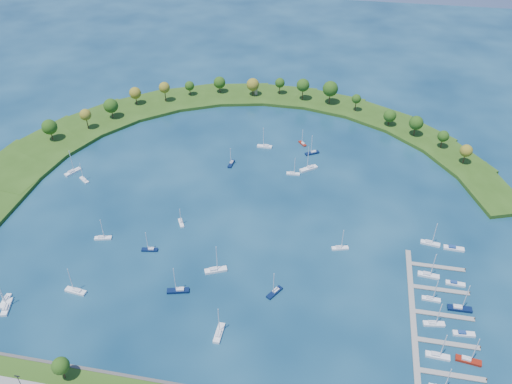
% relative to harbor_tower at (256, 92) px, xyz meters
% --- Properties ---
extents(ground, '(700.00, 700.00, 0.00)m').
position_rel_harbor_tower_xyz_m(ground, '(15.83, -115.40, -4.18)').
color(ground, '#072640').
rests_on(ground, ground).
extents(breakwater, '(286.74, 247.64, 2.00)m').
position_rel_harbor_tower_xyz_m(breakwater, '(-30.49, -66.68, -3.19)').
color(breakwater, '#2A4B14').
rests_on(breakwater, ground).
extents(breakwater_trees, '(239.39, 91.41, 15.55)m').
position_rel_harbor_tower_xyz_m(breakwater_trees, '(1.82, -26.88, 6.38)').
color(breakwater_trees, '#382314').
rests_on(breakwater_trees, breakwater).
extents(harbor_tower, '(2.60, 2.60, 4.25)m').
position_rel_harbor_tower_xyz_m(harbor_tower, '(0.00, 0.00, 0.00)').
color(harbor_tower, gray).
rests_on(harbor_tower, breakwater).
extents(dock_system, '(24.28, 82.00, 1.60)m').
position_rel_harbor_tower_xyz_m(dock_system, '(101.13, -176.40, -3.83)').
color(dock_system, gray).
rests_on(dock_system, ground).
extents(moored_boat_0, '(4.79, 9.09, 12.86)m').
position_rel_harbor_tower_xyz_m(moored_boat_0, '(-61.91, -197.51, -3.25)').
color(moored_boat_0, white).
rests_on(moored_boat_0, ground).
extents(moored_boat_1, '(2.64, 7.51, 10.83)m').
position_rel_harbor_tower_xyz_m(moored_boat_1, '(1.83, -82.92, -3.30)').
color(moored_boat_1, '#09173A').
rests_on(moored_boat_1, ground).
extents(moored_boat_2, '(9.27, 4.66, 13.12)m').
position_rel_harbor_tower_xyz_m(moored_boat_2, '(1.38, -176.89, -3.24)').
color(moored_boat_2, '#09173A').
rests_on(moored_boat_2, ground).
extents(moored_boat_3, '(7.89, 3.94, 11.18)m').
position_rel_harbor_tower_xyz_m(moored_boat_3, '(-41.90, -152.81, -3.30)').
color(moored_boat_3, white).
rests_on(moored_boat_3, ground).
extents(moored_boat_4, '(6.82, 9.38, 13.66)m').
position_rel_harbor_tower_xyz_m(moored_boat_4, '(-79.86, -106.56, -3.22)').
color(moored_boat_4, white).
rests_on(moored_boat_4, ground).
extents(moored_boat_5, '(7.39, 3.12, 10.53)m').
position_rel_harbor_tower_xyz_m(moored_boat_5, '(-18.33, -156.14, -3.31)').
color(moored_boat_5, '#09173A').
rests_on(moored_boat_5, ground).
extents(moored_boat_6, '(9.68, 8.47, 14.84)m').
position_rel_harbor_tower_xyz_m(moored_boat_6, '(44.20, -80.09, -3.18)').
color(moored_boat_6, white).
rests_on(moored_boat_6, ground).
extents(moored_boat_7, '(8.20, 6.27, 12.07)m').
position_rel_harbor_tower_xyz_m(moored_boat_7, '(44.45, -63.84, -3.27)').
color(moored_boat_7, '#09173A').
rests_on(moored_boat_7, ground).
extents(moored_boat_8, '(7.74, 4.04, 10.96)m').
position_rel_harbor_tower_xyz_m(moored_boat_8, '(64.19, -139.62, -3.30)').
color(moored_boat_8, white).
rests_on(moored_boat_8, ground).
extents(moored_boat_9, '(6.09, 7.97, 11.74)m').
position_rel_harbor_tower_xyz_m(moored_boat_9, '(39.77, -170.57, -3.28)').
color(moored_boat_9, '#09173A').
rests_on(moored_boat_9, ground).
extents(moored_boat_10, '(2.65, 9.00, 13.18)m').
position_rel_harbor_tower_xyz_m(moored_boat_10, '(22.61, -194.17, -3.24)').
color(moored_boat_10, white).
rests_on(moored_boat_10, ground).
extents(moored_boat_11, '(8.57, 2.52, 12.54)m').
position_rel_harbor_tower_xyz_m(moored_boat_11, '(16.84, -62.01, -3.26)').
color(moored_boat_11, white).
rests_on(moored_boat_11, ground).
extents(moored_boat_12, '(6.77, 5.75, 10.27)m').
position_rel_harbor_tower_xyz_m(moored_boat_12, '(-70.60, -112.21, -3.32)').
color(moored_boat_12, white).
rests_on(moored_boat_12, ground).
extents(moored_boat_13, '(7.22, 2.29, 10.50)m').
position_rel_harbor_tower_xyz_m(moored_boat_13, '(36.43, -86.09, -3.31)').
color(moored_boat_13, white).
rests_on(moored_boat_13, ground).
extents(moored_boat_14, '(5.35, 6.01, 9.28)m').
position_rel_harbor_tower_xyz_m(moored_boat_14, '(37.91, -54.63, -3.34)').
color(moored_boat_14, maroon).
rests_on(moored_boat_14, ground).
extents(moored_boat_15, '(4.56, 6.43, 9.33)m').
position_rel_harbor_tower_xyz_m(moored_boat_15, '(-10.23, -136.08, -3.34)').
color(moored_boat_15, white).
rests_on(moored_boat_15, ground).
extents(moored_boat_16, '(9.69, 6.18, 13.85)m').
position_rel_harbor_tower_xyz_m(moored_boat_16, '(13.36, -163.05, -3.21)').
color(moored_boat_16, white).
rests_on(moored_boat_16, ground).
extents(moored_boat_17, '(9.08, 3.51, 13.00)m').
position_rel_harbor_tower_xyz_m(moored_boat_17, '(-39.18, -184.81, -3.24)').
color(moored_boat_17, white).
rests_on(moored_boat_17, ground).
extents(moored_boat_18, '(2.93, 7.72, 11.07)m').
position_rel_harbor_tower_xyz_m(moored_boat_18, '(-64.35, -194.67, -3.30)').
color(moored_boat_18, white).
rests_on(moored_boat_18, ground).
extents(docked_boat_2, '(8.61, 2.88, 12.47)m').
position_rel_harbor_tower_xyz_m(docked_boat_2, '(101.35, -189.32, -3.26)').
color(docked_boat_2, white).
rests_on(docked_boat_2, ground).
extents(docked_boat_3, '(9.05, 3.63, 12.93)m').
position_rel_harbor_tower_xyz_m(docked_boat_3, '(111.84, -189.27, -3.24)').
color(docked_boat_3, maroon).
rests_on(docked_boat_3, ground).
extents(docked_boat_4, '(8.25, 3.27, 11.80)m').
position_rel_harbor_tower_xyz_m(docked_boat_4, '(101.36, -174.93, -3.28)').
color(docked_boat_4, white).
rests_on(docked_boat_4, ground).
extents(docked_boat_5, '(8.16, 2.85, 1.63)m').
position_rel_harbor_tower_xyz_m(docked_boat_5, '(111.82, -177.61, -3.58)').
color(docked_boat_5, white).
rests_on(docked_boat_5, ground).
extents(docked_boat_6, '(7.35, 2.41, 10.66)m').
position_rel_harbor_tower_xyz_m(docked_boat_6, '(101.37, -162.54, -3.31)').
color(docked_boat_6, white).
rests_on(docked_boat_6, ground).
extents(docked_boat_7, '(9.29, 2.77, 13.59)m').
position_rel_harbor_tower_xyz_m(docked_boat_7, '(111.83, -165.52, -3.22)').
color(docked_boat_7, '#09173A').
rests_on(docked_boat_7, ground).
extents(docked_boat_8, '(8.90, 3.28, 12.80)m').
position_rel_harbor_tower_xyz_m(docked_boat_8, '(101.34, -149.47, -3.25)').
color(docked_boat_8, white).
rests_on(docked_boat_8, ground).
extents(docked_boat_9, '(7.82, 2.59, 1.57)m').
position_rel_harbor_tower_xyz_m(docked_boat_9, '(111.82, -152.18, -3.60)').
color(docked_boat_9, white).
rests_on(docked_boat_9, ground).
extents(docked_boat_10, '(8.66, 3.56, 12.36)m').
position_rel_harbor_tower_xyz_m(docked_boat_10, '(103.75, -129.10, -3.26)').
color(docked_boat_10, white).
rests_on(docked_boat_10, ground).
extents(docked_boat_11, '(8.91, 2.81, 1.80)m').
position_rel_harbor_tower_xyz_m(docked_boat_11, '(113.70, -130.55, -3.52)').
color(docked_boat_11, white).
rests_on(docked_boat_11, ground).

